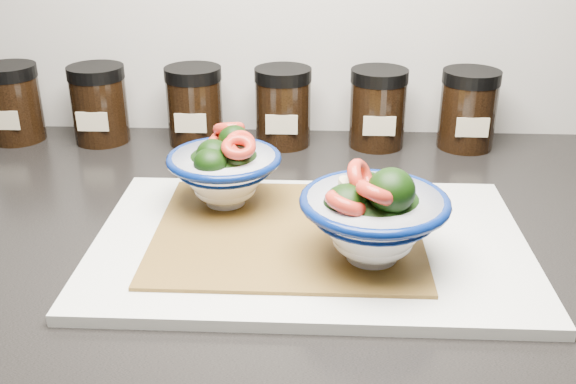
{
  "coord_description": "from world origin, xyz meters",
  "views": [
    {
      "loc": [
        0.05,
        0.76,
        1.25
      ],
      "look_at": [
        0.02,
        1.39,
        0.96
      ],
      "focal_mm": 42.0,
      "sensor_mm": 36.0,
      "label": 1
    }
  ],
  "objects_px": {
    "spice_jar_a": "(13,103)",
    "spice_jar_b": "(99,104)",
    "bowl_right": "(372,217)",
    "spice_jar_e": "(378,108)",
    "spice_jar_d": "(283,107)",
    "spice_jar_f": "(468,109)",
    "cutting_board": "(310,243)",
    "bowl_left": "(224,170)",
    "spice_jar_c": "(195,105)"
  },
  "relations": [
    {
      "from": "spice_jar_a",
      "to": "spice_jar_b",
      "type": "distance_m",
      "value": 0.13
    },
    {
      "from": "bowl_right",
      "to": "spice_jar_e",
      "type": "distance_m",
      "value": 0.36
    },
    {
      "from": "spice_jar_d",
      "to": "spice_jar_f",
      "type": "relative_size",
      "value": 1.0
    },
    {
      "from": "bowl_right",
      "to": "spice_jar_f",
      "type": "bearing_deg",
      "value": 65.8
    },
    {
      "from": "spice_jar_d",
      "to": "spice_jar_a",
      "type": "bearing_deg",
      "value": 180.0
    },
    {
      "from": "cutting_board",
      "to": "spice_jar_a",
      "type": "xyz_separation_m",
      "value": [
        -0.44,
        0.31,
        0.05
      ]
    },
    {
      "from": "bowl_left",
      "to": "spice_jar_d",
      "type": "bearing_deg",
      "value": 77.4
    },
    {
      "from": "cutting_board",
      "to": "spice_jar_e",
      "type": "relative_size",
      "value": 3.98
    },
    {
      "from": "bowl_left",
      "to": "bowl_right",
      "type": "distance_m",
      "value": 0.2
    },
    {
      "from": "spice_jar_c",
      "to": "spice_jar_e",
      "type": "relative_size",
      "value": 1.0
    },
    {
      "from": "bowl_right",
      "to": "spice_jar_b",
      "type": "bearing_deg",
      "value": 136.3
    },
    {
      "from": "spice_jar_c",
      "to": "spice_jar_d",
      "type": "distance_m",
      "value": 0.13
    },
    {
      "from": "bowl_left",
      "to": "spice_jar_e",
      "type": "xyz_separation_m",
      "value": [
        0.19,
        0.24,
        -0.0
      ]
    },
    {
      "from": "bowl_left",
      "to": "spice_jar_c",
      "type": "bearing_deg",
      "value": 107.52
    },
    {
      "from": "spice_jar_e",
      "to": "spice_jar_f",
      "type": "distance_m",
      "value": 0.13
    },
    {
      "from": "bowl_right",
      "to": "spice_jar_e",
      "type": "relative_size",
      "value": 1.28
    },
    {
      "from": "spice_jar_f",
      "to": "spice_jar_a",
      "type": "bearing_deg",
      "value": 180.0
    },
    {
      "from": "spice_jar_b",
      "to": "spice_jar_f",
      "type": "relative_size",
      "value": 1.0
    },
    {
      "from": "cutting_board",
      "to": "bowl_right",
      "type": "xyz_separation_m",
      "value": [
        0.06,
        -0.04,
        0.06
      ]
    },
    {
      "from": "spice_jar_c",
      "to": "bowl_right",
      "type": "bearing_deg",
      "value": -56.85
    },
    {
      "from": "spice_jar_b",
      "to": "spice_jar_d",
      "type": "relative_size",
      "value": 1.0
    },
    {
      "from": "bowl_right",
      "to": "spice_jar_b",
      "type": "relative_size",
      "value": 1.28
    },
    {
      "from": "spice_jar_a",
      "to": "spice_jar_c",
      "type": "height_order",
      "value": "same"
    },
    {
      "from": "spice_jar_a",
      "to": "spice_jar_d",
      "type": "height_order",
      "value": "same"
    },
    {
      "from": "cutting_board",
      "to": "spice_jar_a",
      "type": "height_order",
      "value": "spice_jar_a"
    },
    {
      "from": "bowl_right",
      "to": "spice_jar_d",
      "type": "bearing_deg",
      "value": 106.31
    },
    {
      "from": "spice_jar_d",
      "to": "spice_jar_f",
      "type": "distance_m",
      "value": 0.27
    },
    {
      "from": "spice_jar_f",
      "to": "bowl_left",
      "type": "bearing_deg",
      "value": -143.12
    },
    {
      "from": "bowl_left",
      "to": "spice_jar_e",
      "type": "bearing_deg",
      "value": 51.53
    },
    {
      "from": "spice_jar_a",
      "to": "spice_jar_c",
      "type": "bearing_deg",
      "value": 0.0
    },
    {
      "from": "spice_jar_d",
      "to": "spice_jar_c",
      "type": "bearing_deg",
      "value": 180.0
    },
    {
      "from": "bowl_right",
      "to": "spice_jar_e",
      "type": "height_order",
      "value": "bowl_right"
    },
    {
      "from": "bowl_right",
      "to": "spice_jar_f",
      "type": "height_order",
      "value": "bowl_right"
    },
    {
      "from": "spice_jar_c",
      "to": "spice_jar_e",
      "type": "bearing_deg",
      "value": 0.0
    },
    {
      "from": "spice_jar_b",
      "to": "spice_jar_c",
      "type": "bearing_deg",
      "value": 0.0
    },
    {
      "from": "spice_jar_d",
      "to": "spice_jar_b",
      "type": "bearing_deg",
      "value": 180.0
    },
    {
      "from": "bowl_right",
      "to": "spice_jar_d",
      "type": "relative_size",
      "value": 1.28
    },
    {
      "from": "spice_jar_c",
      "to": "spice_jar_f",
      "type": "distance_m",
      "value": 0.39
    },
    {
      "from": "spice_jar_c",
      "to": "spice_jar_b",
      "type": "bearing_deg",
      "value": 180.0
    },
    {
      "from": "spice_jar_a",
      "to": "spice_jar_b",
      "type": "relative_size",
      "value": 1.0
    },
    {
      "from": "spice_jar_d",
      "to": "spice_jar_f",
      "type": "bearing_deg",
      "value": 0.0
    },
    {
      "from": "cutting_board",
      "to": "bowl_right",
      "type": "distance_m",
      "value": 0.09
    },
    {
      "from": "spice_jar_e",
      "to": "spice_jar_f",
      "type": "bearing_deg",
      "value": 0.0
    },
    {
      "from": "spice_jar_e",
      "to": "cutting_board",
      "type": "bearing_deg",
      "value": -106.31
    },
    {
      "from": "spice_jar_b",
      "to": "spice_jar_c",
      "type": "distance_m",
      "value": 0.14
    },
    {
      "from": "cutting_board",
      "to": "spice_jar_b",
      "type": "distance_m",
      "value": 0.45
    },
    {
      "from": "cutting_board",
      "to": "spice_jar_d",
      "type": "xyz_separation_m",
      "value": [
        -0.04,
        0.31,
        0.05
      ]
    },
    {
      "from": "cutting_board",
      "to": "spice_jar_f",
      "type": "bearing_deg",
      "value": 54.87
    },
    {
      "from": "spice_jar_e",
      "to": "spice_jar_b",
      "type": "bearing_deg",
      "value": 180.0
    },
    {
      "from": "bowl_left",
      "to": "spice_jar_a",
      "type": "bearing_deg",
      "value": 145.28
    }
  ]
}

